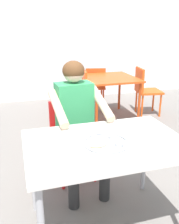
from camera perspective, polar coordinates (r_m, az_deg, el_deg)
ground_plane at (r=2.30m, az=5.25°, el=-23.74°), size 12.00×12.00×0.05m
back_wall at (r=5.42m, az=-10.36°, el=20.66°), size 12.00×0.12×3.40m
table_foreground at (r=1.84m, az=3.86°, el=-9.05°), size 1.17×0.78×0.75m
thali_tray at (r=1.76m, az=3.91°, el=-7.08°), size 0.32×0.32×0.03m
drinking_cup at (r=1.68m, az=-10.18°, el=-6.94°), size 0.08×0.08×0.11m
chair_foreground at (r=2.59m, az=-4.19°, el=-4.79°), size 0.46×0.44×0.82m
diner_foreground at (r=2.30m, az=-2.84°, el=-1.01°), size 0.52×0.57×1.25m
table_background_red at (r=4.22m, az=4.73°, el=6.95°), size 0.85×0.93×0.73m
chair_red_left at (r=4.05m, az=-2.84°, el=4.42°), size 0.49×0.48×0.87m
chair_red_right at (r=4.53m, az=12.73°, el=5.46°), size 0.48×0.47×0.86m
chair_red_far at (r=4.80m, az=1.29°, el=6.33°), size 0.48×0.51×0.81m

